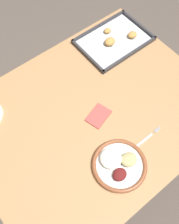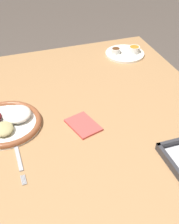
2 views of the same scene
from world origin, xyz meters
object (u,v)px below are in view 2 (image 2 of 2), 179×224
object	(u,v)px
dinner_plate	(6,122)
saucer_plate	(126,53)
fork	(18,157)
napkin	(83,125)

from	to	relation	value
dinner_plate	saucer_plate	distance (m)	0.69
fork	napkin	world-z (taller)	napkin
dinner_plate	napkin	xyz separation A→B (m)	(0.09, 0.24, -0.01)
fork	saucer_plate	xyz separation A→B (m)	(-0.51, 0.58, 0.01)
fork	dinner_plate	bearing A→B (deg)	-175.51
dinner_plate	saucer_plate	bearing A→B (deg)	120.41
saucer_plate	napkin	world-z (taller)	saucer_plate
fork	napkin	size ratio (longest dim) A/B	1.49
saucer_plate	napkin	distance (m)	0.56
dinner_plate	saucer_plate	world-z (taller)	dinner_plate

